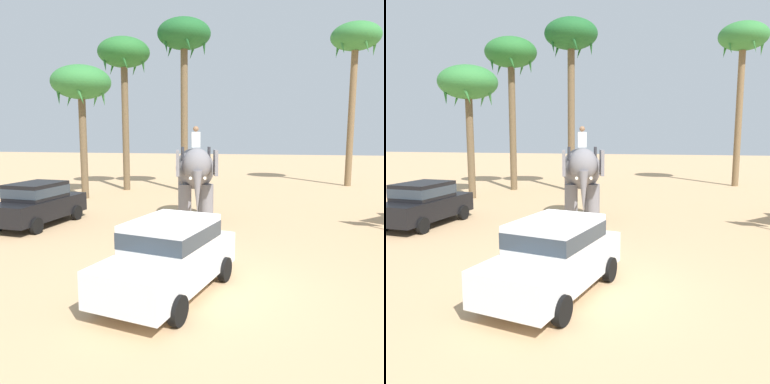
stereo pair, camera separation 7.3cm
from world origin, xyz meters
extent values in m
plane|color=tan|center=(0.00, 0.00, 0.00)|extent=(120.00, 120.00, 0.00)
cube|color=white|center=(-0.39, -0.62, 0.68)|extent=(2.63, 4.39, 0.76)
cube|color=white|center=(-0.37, -0.52, 1.38)|extent=(2.01, 2.41, 0.64)
cube|color=#2D3842|center=(-0.37, -0.52, 1.38)|extent=(2.04, 2.43, 0.35)
cylinder|color=black|center=(0.13, -2.06, 0.30)|extent=(0.32, 0.63, 0.60)
cylinder|color=black|center=(-1.52, -1.65, 0.30)|extent=(0.32, 0.63, 0.60)
cylinder|color=black|center=(0.74, 0.41, 0.30)|extent=(0.32, 0.63, 0.60)
cylinder|color=black|center=(-0.91, 0.82, 0.30)|extent=(0.32, 0.63, 0.60)
cube|color=black|center=(-7.15, 5.08, 0.68)|extent=(2.15, 4.27, 0.76)
cube|color=black|center=(-7.16, 4.98, 1.38)|extent=(1.79, 2.26, 0.64)
cube|color=#2D3842|center=(-7.16, 4.98, 1.38)|extent=(1.81, 2.28, 0.35)
cylinder|color=black|center=(-7.85, 6.43, 0.30)|extent=(0.25, 0.62, 0.60)
cylinder|color=black|center=(-6.16, 6.24, 0.30)|extent=(0.25, 0.62, 0.60)
cylinder|color=black|center=(-6.45, 3.72, 0.30)|extent=(0.25, 0.62, 0.60)
ellipsoid|color=slate|center=(-1.32, 7.37, 2.15)|extent=(2.27, 3.38, 1.70)
cylinder|color=slate|center=(-0.68, 6.56, 0.80)|extent=(0.52, 0.52, 1.60)
cylinder|color=slate|center=(-1.54, 6.36, 0.80)|extent=(0.52, 0.52, 1.60)
cylinder|color=slate|center=(-1.11, 8.37, 0.80)|extent=(0.52, 0.52, 1.60)
cylinder|color=slate|center=(-1.96, 8.17, 0.80)|extent=(0.52, 0.52, 1.60)
ellipsoid|color=slate|center=(-0.95, 5.78, 2.45)|extent=(1.30, 1.23, 1.20)
cube|color=slate|center=(-0.27, 6.04, 2.50)|extent=(0.30, 0.81, 0.96)
cube|color=slate|center=(-1.67, 5.71, 2.50)|extent=(0.30, 0.81, 0.96)
cone|color=slate|center=(-0.85, 5.34, 1.45)|extent=(0.43, 0.43, 1.60)
cone|color=beige|center=(-0.60, 5.45, 1.95)|extent=(0.25, 0.58, 0.21)
cone|color=beige|center=(-1.11, 5.33, 1.95)|extent=(0.25, 0.58, 0.21)
cube|color=white|center=(-1.13, 6.54, 3.35)|extent=(0.39, 0.31, 0.60)
sphere|color=#8E6647|center=(-1.13, 6.54, 3.77)|extent=(0.22, 0.22, 0.22)
cylinder|color=#333338|center=(-0.62, 6.66, 2.80)|extent=(0.12, 0.12, 0.55)
cylinder|color=#333338|center=(-1.63, 6.42, 2.80)|extent=(0.12, 0.12, 0.55)
cylinder|color=brown|center=(-3.50, 15.40, 4.64)|extent=(0.43, 0.43, 9.28)
ellipsoid|color=#1E5B28|center=(-3.50, 15.40, 9.48)|extent=(3.20, 3.20, 1.80)
cone|color=#1E5B28|center=(-2.30, 15.40, 8.98)|extent=(0.40, 0.92, 1.64)
cone|color=#1E5B28|center=(-3.13, 16.54, 8.98)|extent=(0.91, 0.57, 1.67)
cone|color=#1E5B28|center=(-4.47, 16.10, 8.98)|extent=(0.73, 0.83, 1.69)
cone|color=#1E5B28|center=(-4.47, 14.69, 8.98)|extent=(0.73, 0.83, 1.69)
cone|color=#1E5B28|center=(-3.13, 14.26, 8.98)|extent=(0.91, 0.57, 1.67)
cylinder|color=brown|center=(-8.35, 11.55, 3.06)|extent=(0.39, 0.39, 6.12)
ellipsoid|color=#337A38|center=(-8.35, 11.55, 6.32)|extent=(3.20, 3.20, 1.80)
cone|color=#337A38|center=(-7.15, 11.55, 5.82)|extent=(0.40, 0.92, 1.64)
cone|color=#337A38|center=(-7.98, 12.69, 5.82)|extent=(0.91, 0.57, 1.67)
cone|color=#337A38|center=(-9.32, 12.26, 5.82)|extent=(0.73, 0.83, 1.69)
cone|color=#337A38|center=(-9.32, 10.84, 5.82)|extent=(0.73, 0.83, 1.69)
cone|color=#337A38|center=(-7.98, 10.41, 5.82)|extent=(0.91, 0.57, 1.67)
cylinder|color=brown|center=(7.04, 19.94, 4.84)|extent=(0.44, 0.44, 9.69)
ellipsoid|color=#337A38|center=(7.04, 19.94, 9.89)|extent=(3.20, 3.20, 1.80)
cone|color=#337A38|center=(8.24, 19.94, 9.39)|extent=(0.40, 0.92, 1.64)
cone|color=#337A38|center=(7.41, 21.09, 9.39)|extent=(0.91, 0.57, 1.67)
cone|color=#337A38|center=(6.07, 20.65, 9.39)|extent=(0.73, 0.83, 1.69)
cone|color=#337A38|center=(6.07, 19.24, 9.39)|extent=(0.73, 0.83, 1.69)
cone|color=#337A38|center=(7.41, 18.80, 9.39)|extent=(0.91, 0.57, 1.67)
cylinder|color=brown|center=(-7.25, 15.22, 4.16)|extent=(0.42, 0.42, 8.32)
ellipsoid|color=#286B2D|center=(-7.25, 15.22, 8.52)|extent=(3.20, 3.20, 1.80)
cone|color=#286B2D|center=(-6.05, 15.22, 8.02)|extent=(0.40, 0.92, 1.64)
cone|color=#286B2D|center=(-6.88, 16.36, 8.02)|extent=(0.91, 0.57, 1.67)
cone|color=#286B2D|center=(-8.22, 15.92, 8.02)|extent=(0.73, 0.83, 1.69)
cone|color=#286B2D|center=(-8.22, 14.51, 8.02)|extent=(0.73, 0.83, 1.69)
cone|color=#286B2D|center=(-6.88, 14.07, 8.02)|extent=(0.91, 0.57, 1.67)
camera|label=1|loc=(1.77, -9.00, 3.62)|focal=37.42mm
camera|label=2|loc=(1.84, -8.98, 3.62)|focal=37.42mm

